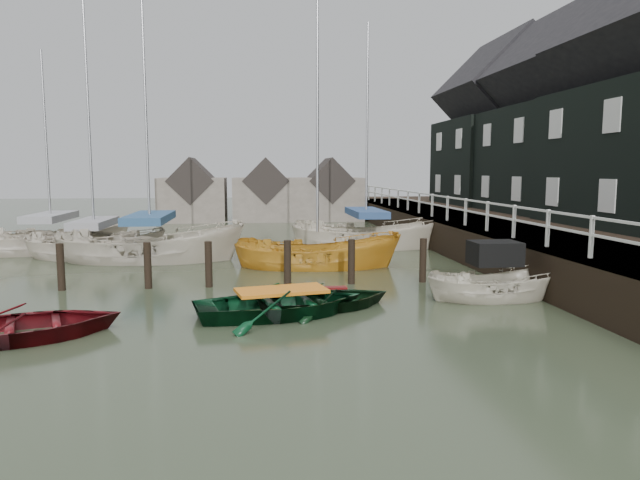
{
  "coord_description": "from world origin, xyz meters",
  "views": [
    {
      "loc": [
        0.2,
        -14.35,
        3.55
      ],
      "look_at": [
        2.21,
        2.96,
        1.4
      ],
      "focal_mm": 32.0,
      "sensor_mm": 36.0,
      "label": 1
    }
  ],
  "objects": [
    {
      "name": "mooring_pilings",
      "position": [
        -1.11,
        3.0,
        0.5
      ],
      "size": [
        13.72,
        0.22,
        1.8
      ],
      "color": "black",
      "rests_on": "ground"
    },
    {
      "name": "sailboat_b",
      "position": [
        -3.87,
        8.45,
        0.06
      ],
      "size": [
        7.56,
        3.27,
        11.76
      ],
      "rotation": [
        0.0,
        0.0,
        1.5
      ],
      "color": "beige",
      "rests_on": "ground"
    },
    {
      "name": "sailboat_c",
      "position": [
        2.49,
        6.24,
        0.01
      ],
      "size": [
        6.34,
        3.02,
        10.74
      ],
      "rotation": [
        0.0,
        0.0,
        1.45
      ],
      "color": "orange",
      "rests_on": "ground"
    },
    {
      "name": "rowboat_green",
      "position": [
        0.83,
        -0.67,
        0.0
      ],
      "size": [
        4.75,
        3.83,
        0.87
      ],
      "primitive_type": "imported",
      "rotation": [
        0.0,
        0.0,
        1.79
      ],
      "color": "black",
      "rests_on": "ground"
    },
    {
      "name": "pier",
      "position": [
        9.48,
        10.0,
        0.71
      ],
      "size": [
        3.04,
        32.0,
        2.7
      ],
      "color": "black",
      "rests_on": "ground"
    },
    {
      "name": "sailboat_d",
      "position": [
        5.3,
        11.29,
        0.06
      ],
      "size": [
        7.42,
        4.5,
        11.35
      ],
      "rotation": [
        0.0,
        0.0,
        1.28
      ],
      "color": "beige",
      "rests_on": "ground"
    },
    {
      "name": "land_strip",
      "position": [
        15.0,
        10.0,
        0.0
      ],
      "size": [
        14.0,
        38.0,
        1.5
      ],
      "primitive_type": "cube",
      "color": "black",
      "rests_on": "ground"
    },
    {
      "name": "rowboat_dkgreen",
      "position": [
        2.05,
        -0.07,
        0.0
      ],
      "size": [
        4.08,
        3.39,
        0.73
      ],
      "primitive_type": "imported",
      "rotation": [
        0.0,
        0.0,
        1.85
      ],
      "color": "black",
      "rests_on": "ground"
    },
    {
      "name": "quay_houses",
      "position": [
        14.99,
        8.66,
        5.68
      ],
      "size": [
        6.52,
        28.14,
        10.01
      ],
      "color": "black",
      "rests_on": "ground"
    },
    {
      "name": "rowboat_red",
      "position": [
        -4.69,
        -2.01,
        0.0
      ],
      "size": [
        4.71,
        4.03,
        0.82
      ],
      "primitive_type": "imported",
      "rotation": [
        0.0,
        0.0,
        1.92
      ],
      "color": "#500B10",
      "rests_on": "ground"
    },
    {
      "name": "far_sheds",
      "position": [
        0.83,
        26.0,
        1.86
      ],
      "size": [
        14.0,
        4.08,
        4.39
      ],
      "color": "#665B51",
      "rests_on": "ground"
    },
    {
      "name": "sailboat_a",
      "position": [
        -6.19,
        9.25,
        0.07
      ],
      "size": [
        6.59,
        4.13,
        11.63
      ],
      "rotation": [
        0.0,
        0.0,
        1.25
      ],
      "color": "beige",
      "rests_on": "ground"
    },
    {
      "name": "motorboat",
      "position": [
        6.8,
        0.4,
        0.11
      ],
      "size": [
        3.91,
        1.47,
        2.34
      ],
      "rotation": [
        0.0,
        0.0,
        1.57
      ],
      "color": "beige",
      "rests_on": "ground"
    },
    {
      "name": "ground",
      "position": [
        0.0,
        0.0,
        0.0
      ],
      "size": [
        120.0,
        120.0,
        0.0
      ],
      "primitive_type": "plane",
      "color": "#2A3320",
      "rests_on": "ground"
    },
    {
      "name": "sailboat_e",
      "position": [
        -8.55,
        11.34,
        0.06
      ],
      "size": [
        7.09,
        4.52,
        9.8
      ],
      "rotation": [
        0.0,
        0.0,
        1.9
      ],
      "color": "beige",
      "rests_on": "ground"
    }
  ]
}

